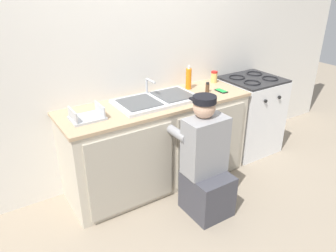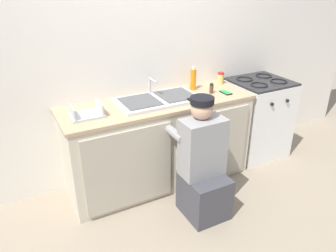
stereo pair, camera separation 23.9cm
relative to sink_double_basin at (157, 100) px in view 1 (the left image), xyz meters
name	(u,v)px [view 1 (the left image)]	position (x,y,z in m)	size (l,w,h in m)	color
ground_plane	(173,194)	(0.00, -0.30, -0.91)	(12.00, 12.00, 0.00)	gray
back_wall	(138,58)	(0.00, 0.35, 0.34)	(6.00, 0.10, 2.50)	silver
counter_cabinet	(158,144)	(0.00, -0.01, -0.48)	(1.86, 0.62, 0.87)	beige
countertop	(157,103)	(0.00, 0.00, -0.03)	(1.90, 0.62, 0.03)	tan
sink_double_basin	(157,100)	(0.00, 0.00, 0.00)	(0.80, 0.44, 0.19)	silver
stove_range	(249,115)	(1.30, 0.00, -0.46)	(0.64, 0.62, 0.93)	white
plumber_person	(206,167)	(0.12, -0.64, -0.45)	(0.42, 0.61, 1.10)	#3F3F47
spice_bottle_pepper	(207,87)	(0.58, -0.05, 0.03)	(0.04, 0.04, 0.10)	#513823
condiment_jar	(214,77)	(0.85, 0.17, 0.05)	(0.07, 0.07, 0.13)	#DBB760
dish_rack_tray	(87,116)	(-0.70, -0.03, 0.01)	(0.28, 0.22, 0.11)	#B2B7BC
cell_phone	(221,91)	(0.72, -0.11, -0.01)	(0.07, 0.14, 0.01)	black
soap_bottle_orange	(189,79)	(0.48, 0.14, 0.09)	(0.06, 0.06, 0.25)	orange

